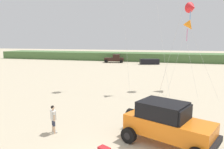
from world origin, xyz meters
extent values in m
cube|color=#4C703D|center=(-1.07, 49.69, 1.03)|extent=(90.00, 8.22, 2.06)
cube|color=orange|center=(2.25, 2.67, 1.01)|extent=(4.77, 3.42, 0.90)
cube|color=orange|center=(3.77, 2.02, 1.38)|extent=(1.68, 1.99, 0.12)
cube|color=black|center=(1.93, 2.80, 1.86)|extent=(2.81, 2.52, 0.80)
cube|color=black|center=(3.03, 2.33, 1.82)|extent=(0.75, 1.58, 0.72)
cube|color=black|center=(4.34, 1.77, 0.74)|extent=(0.89, 1.74, 0.28)
cylinder|color=black|center=(0.12, 3.58, 1.11)|extent=(0.58, 0.83, 0.77)
cylinder|color=black|center=(4.26, 2.92, 0.42)|extent=(0.89, 0.61, 0.84)
cylinder|color=black|center=(4.26, 2.92, 0.42)|extent=(0.47, 0.44, 0.38)
cylinder|color=black|center=(1.05, 4.30, 0.42)|extent=(0.89, 0.61, 0.84)
cylinder|color=black|center=(1.05, 4.30, 0.42)|extent=(0.47, 0.44, 0.38)
cylinder|color=black|center=(0.23, 2.41, 0.42)|extent=(0.89, 0.61, 0.84)
cylinder|color=black|center=(0.23, 2.41, 0.42)|extent=(0.47, 0.44, 0.38)
cylinder|color=#DBB28E|center=(-4.32, 2.56, 0.25)|extent=(0.14, 0.14, 0.49)
cylinder|color=#2D3347|center=(-4.32, 2.56, 0.64)|extent=(0.15, 0.15, 0.36)
cube|color=silver|center=(-4.29, 2.59, 0.05)|extent=(0.27, 0.26, 0.10)
cylinder|color=#DBB28E|center=(-4.17, 2.40, 0.25)|extent=(0.14, 0.14, 0.49)
cylinder|color=#2D3347|center=(-4.17, 2.40, 0.64)|extent=(0.15, 0.15, 0.36)
cube|color=silver|center=(-4.14, 2.43, 0.05)|extent=(0.27, 0.26, 0.10)
cube|color=silver|center=(-4.25, 2.48, 1.09)|extent=(0.46, 0.47, 0.54)
cylinder|color=#DBB28E|center=(-4.42, 2.67, 1.08)|extent=(0.09, 0.09, 0.56)
cylinder|color=silver|center=(-4.42, 2.67, 1.27)|extent=(0.11, 0.11, 0.16)
cylinder|color=#DBB28E|center=(-4.07, 2.29, 1.08)|extent=(0.09, 0.09, 0.56)
cylinder|color=silver|center=(-4.07, 2.29, 1.27)|extent=(0.11, 0.11, 0.16)
cylinder|color=#DBB28E|center=(-4.25, 2.48, 1.40)|extent=(0.10, 0.10, 0.08)
sphere|color=#DBB28E|center=(-4.25, 2.48, 1.54)|extent=(0.21, 0.21, 0.21)
sphere|color=black|center=(-4.26, 2.47, 1.56)|extent=(0.21, 0.21, 0.21)
cube|color=black|center=(-11.27, 42.81, 0.76)|extent=(4.85, 2.63, 0.76)
cube|color=black|center=(-10.72, 42.90, 1.56)|extent=(1.87, 2.04, 0.84)
cylinder|color=black|center=(-9.61, 44.15, 0.38)|extent=(0.79, 0.38, 0.76)
cylinder|color=black|center=(-9.27, 42.08, 0.38)|extent=(0.79, 0.38, 0.76)
cylinder|color=black|center=(-13.26, 43.54, 0.38)|extent=(0.79, 0.38, 0.76)
cylinder|color=black|center=(-12.92, 41.47, 0.38)|extent=(0.79, 0.38, 0.76)
cube|color=black|center=(-2.55, 41.02, 0.60)|extent=(4.52, 2.87, 1.20)
cone|color=orange|center=(3.67, 13.05, 6.67)|extent=(1.32, 1.05, 1.27)
cylinder|color=#E04C93|center=(3.52, 13.05, 5.87)|extent=(0.05, 0.10, 1.11)
cylinder|color=silver|center=(5.05, 12.44, 3.36)|extent=(2.77, 1.23, 6.62)
cylinder|color=silver|center=(-2.63, 14.12, 8.01)|extent=(2.43, 5.12, 15.93)
cone|color=red|center=(4.17, 17.55, 8.87)|extent=(1.70, 1.52, 1.45)
cylinder|color=blue|center=(4.02, 17.55, 7.70)|extent=(0.05, 0.24, 1.78)
cylinder|color=silver|center=(3.03, 14.99, 4.46)|extent=(2.29, 5.12, 8.83)
cylinder|color=silver|center=(1.28, 12.33, 5.69)|extent=(2.20, 5.95, 11.29)
cylinder|color=silver|center=(2.36, 6.61, 5.35)|extent=(2.50, 2.80, 10.61)
cylinder|color=silver|center=(3.43, 14.98, 6.01)|extent=(2.63, 5.94, 11.92)
camera|label=1|loc=(2.27, -8.30, 5.40)|focal=34.95mm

